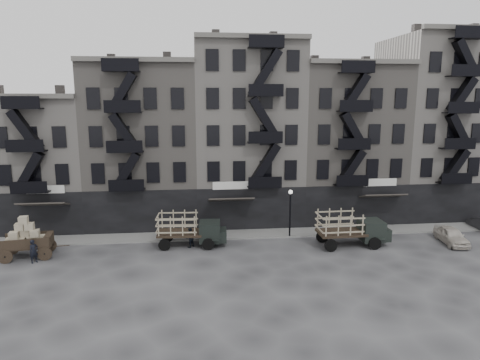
{
  "coord_description": "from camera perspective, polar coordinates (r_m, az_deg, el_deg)",
  "views": [
    {
      "loc": [
        -5.09,
        -32.58,
        12.15
      ],
      "look_at": [
        -1.23,
        4.0,
        4.96
      ],
      "focal_mm": 32.0,
      "sensor_mm": 36.0,
      "label": 1
    }
  ],
  "objects": [
    {
      "name": "pedestrian_mid",
      "position": [
        35.48,
        -6.72,
        -7.64
      ],
      "size": [
        1.01,
        0.99,
        1.64
      ],
      "primitive_type": "imported",
      "rotation": [
        0.0,
        0.0,
        3.87
      ],
      "color": "black",
      "rests_on": "ground"
    },
    {
      "name": "car_east",
      "position": [
        40.31,
        26.36,
        -6.65
      ],
      "size": [
        2.07,
        4.21,
        1.38
      ],
      "primitive_type": "imported",
      "rotation": [
        0.0,
        0.0,
        -0.11
      ],
      "color": "beige",
      "rests_on": "ground"
    },
    {
      "name": "stake_truck_east",
      "position": [
        36.48,
        14.59,
        -5.98
      ],
      "size": [
        5.94,
        2.57,
        2.95
      ],
      "rotation": [
        0.0,
        0.0,
        0.02
      ],
      "color": "black",
      "rests_on": "ground"
    },
    {
      "name": "sidewalk",
      "position": [
        38.62,
        1.86,
        -7.17
      ],
      "size": [
        55.0,
        2.5,
        0.15
      ],
      "primitive_type": "cube",
      "color": "slate",
      "rests_on": "ground"
    },
    {
      "name": "horse",
      "position": [
        38.91,
        -26.09,
        -7.11
      ],
      "size": [
        1.89,
        0.98,
        1.54
      ],
      "primitive_type": "imported",
      "rotation": [
        0.0,
        0.0,
        1.49
      ],
      "color": "silver",
      "rests_on": "ground"
    },
    {
      "name": "building_center",
      "position": [
        42.86,
        0.82,
        6.18
      ],
      "size": [
        10.0,
        11.35,
        18.2
      ],
      "color": "#A9A39C",
      "rests_on": "ground"
    },
    {
      "name": "stake_truck_west",
      "position": [
        35.58,
        -6.74,
        -6.26
      ],
      "size": [
        5.74,
        2.63,
        2.81
      ],
      "rotation": [
        0.0,
        0.0,
        -0.06
      ],
      "color": "black",
      "rests_on": "ground"
    },
    {
      "name": "wagon",
      "position": [
        36.64,
        -26.74,
        -6.52
      ],
      "size": [
        4.02,
        2.51,
        3.2
      ],
      "rotation": [
        0.0,
        0.0,
        0.13
      ],
      "color": "black",
      "rests_on": "ground"
    },
    {
      "name": "building_east",
      "position": [
        49.37,
        24.7,
        6.4
      ],
      "size": [
        10.0,
        11.35,
        19.2
      ],
      "color": "#A9A39C",
      "rests_on": "ground"
    },
    {
      "name": "pedestrian_west",
      "position": [
        35.54,
        -25.81,
        -8.57
      ],
      "size": [
        0.75,
        0.75,
        1.77
      ],
      "primitive_type": "imported",
      "rotation": [
        0.0,
        0.0,
        0.78
      ],
      "color": "black",
      "rests_on": "ground"
    },
    {
      "name": "ground",
      "position": [
        35.14,
        2.71,
        -9.18
      ],
      "size": [
        140.0,
        140.0,
        0.0
      ],
      "primitive_type": "plane",
      "color": "#38383A",
      "rests_on": "ground"
    },
    {
      "name": "building_mideast",
      "position": [
        45.25,
        13.54,
        4.86
      ],
      "size": [
        10.0,
        11.35,
        16.2
      ],
      "color": "gray",
      "rests_on": "ground"
    },
    {
      "name": "building_west",
      "position": [
        45.37,
        -25.17,
        2.22
      ],
      "size": [
        10.0,
        11.35,
        13.2
      ],
      "color": "#A9A39C",
      "rests_on": "ground"
    },
    {
      "name": "building_midwest",
      "position": [
        42.94,
        -12.6,
        4.58
      ],
      "size": [
        10.0,
        11.35,
        16.2
      ],
      "color": "gray",
      "rests_on": "ground"
    },
    {
      "name": "lamp_post",
      "position": [
        37.29,
        6.71,
        -3.57
      ],
      "size": [
        0.36,
        0.36,
        4.28
      ],
      "color": "black",
      "rests_on": "ground"
    }
  ]
}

